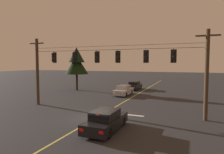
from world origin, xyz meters
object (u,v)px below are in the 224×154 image
Objects in this scene: traffic_light_left_inner at (74,57)px; car_waiting_near_lane at (106,121)px; traffic_light_right_inner at (117,57)px; car_oncoming_trailing at (134,86)px; traffic_light_leftmost at (54,57)px; traffic_light_rightmost at (146,56)px; traffic_light_far_right at (173,56)px; traffic_light_centre at (97,57)px; tree_verge_near at (77,62)px; car_oncoming_lead at (123,90)px.

car_waiting_near_lane is (5.59, -5.02, -4.52)m from traffic_light_left_inner.
car_oncoming_trailing is at bearing 99.75° from traffic_light_right_inner.
traffic_light_leftmost is 7.14m from traffic_light_right_inner.
traffic_light_far_right is (2.32, 0.00, 0.00)m from traffic_light_rightmost.
traffic_light_leftmost is 1.00× the size of traffic_light_right_inner.
traffic_light_right_inner is 0.28× the size of car_oncoming_trailing.
traffic_light_centre is 15.11m from tree_verge_near.
traffic_light_centre is at bearing 180.00° from traffic_light_far_right.
traffic_light_rightmost is at bearing 0.00° from traffic_light_left_inner.
car_oncoming_lead is 0.61× the size of tree_verge_near.
tree_verge_near reaches higher than traffic_light_centre.
car_waiting_near_lane is at bearing -53.07° from tree_verge_near.
traffic_light_left_inner is (2.54, 0.00, 0.00)m from traffic_light_leftmost.
traffic_light_right_inner is 4.95m from traffic_light_far_right.
tree_verge_near is (-9.49, 11.75, -0.41)m from traffic_light_centre.
traffic_light_centre is at bearing -87.11° from car_oncoming_lead.
traffic_light_leftmost is at bearing -69.13° from tree_verge_near.
traffic_light_far_right is (9.55, 0.00, 0.00)m from traffic_light_left_inner.
traffic_light_centre is at bearing 0.00° from traffic_light_leftmost.
traffic_light_centre is 10.73m from car_oncoming_lead.
tree_verge_near reaches higher than traffic_light_leftmost.
car_waiting_near_lane is at bearing -128.22° from traffic_light_far_right.
car_waiting_near_lane is 0.98× the size of car_oncoming_trailing.
car_waiting_near_lane and car_oncoming_trailing have the same top height.
traffic_light_leftmost and traffic_light_left_inner have the same top height.
traffic_light_far_right is 18.43m from car_oncoming_trailing.
traffic_light_centre is 1.00× the size of traffic_light_far_right.
traffic_light_rightmost is (9.77, 0.00, 0.00)m from traffic_light_leftmost.
traffic_light_left_inner and traffic_light_right_inner have the same top height.
traffic_light_leftmost is 0.28× the size of car_waiting_near_lane.
traffic_light_left_inner is at bearing 180.00° from traffic_light_centre.
car_oncoming_trailing is at bearing 92.29° from traffic_light_centre.
traffic_light_rightmost is 0.28× the size of car_oncoming_lead.
tree_verge_near is at bearing 140.48° from traffic_light_rightmost.
car_waiting_near_lane is (-1.64, -5.02, -4.52)m from traffic_light_rightmost.
traffic_light_rightmost is at bearing 180.00° from traffic_light_far_right.
traffic_light_centre is 0.17× the size of tree_verge_near.
traffic_light_leftmost reaches higher than car_oncoming_trailing.
traffic_light_right_inner is at bearing -45.33° from tree_verge_near.
car_waiting_near_lane is 21.47m from car_oncoming_trailing.
traffic_light_left_inner is 1.00× the size of traffic_light_centre.
traffic_light_leftmost is at bearing 180.00° from traffic_light_centre.
car_waiting_near_lane is at bearing -79.91° from car_oncoming_trailing.
tree_verge_near is (-14.25, 11.75, -0.41)m from traffic_light_rightmost.
traffic_light_left_inner is 0.28× the size of car_oncoming_lead.
tree_verge_near reaches higher than traffic_light_rightmost.
traffic_light_left_inner is 1.00× the size of traffic_light_right_inner.
tree_verge_near is at bearing 134.67° from traffic_light_right_inner.
traffic_light_rightmost is 0.17× the size of tree_verge_near.
traffic_light_far_right is at bearing -52.09° from car_oncoming_lead.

